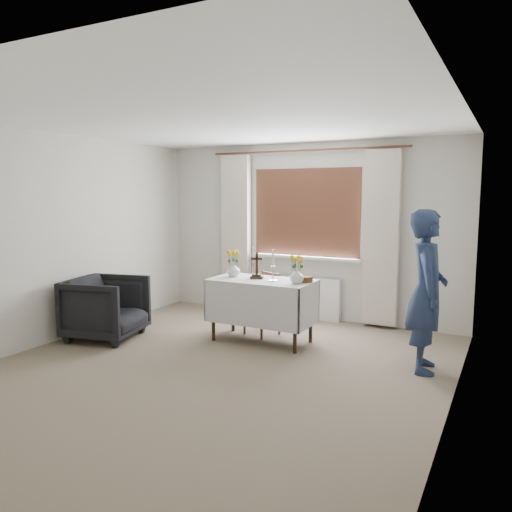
{
  "coord_description": "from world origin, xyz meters",
  "views": [
    {
      "loc": [
        2.65,
        -4.15,
        1.79
      ],
      "look_at": [
        0.01,
        0.91,
        1.07
      ],
      "focal_mm": 35.0,
      "sensor_mm": 36.0,
      "label": 1
    }
  ],
  "objects_px": {
    "armchair": "(106,308)",
    "flower_vase_right": "(297,276)",
    "person": "(427,291)",
    "wooden_chair": "(262,304)",
    "flower_vase_left": "(233,270)",
    "wooden_cross": "(257,265)",
    "altar_table": "(262,311)"
  },
  "relations": [
    {
      "from": "armchair",
      "to": "flower_vase_right",
      "type": "xyz_separation_m",
      "value": [
        2.24,
        0.73,
        0.46
      ]
    },
    {
      "from": "armchair",
      "to": "person",
      "type": "distance_m",
      "value": 3.76
    },
    {
      "from": "wooden_chair",
      "to": "armchair",
      "type": "distance_m",
      "value": 1.94
    },
    {
      "from": "person",
      "to": "flower_vase_left",
      "type": "distance_m",
      "value": 2.33
    },
    {
      "from": "person",
      "to": "wooden_cross",
      "type": "xyz_separation_m",
      "value": [
        -2.0,
        0.15,
        0.11
      ]
    },
    {
      "from": "armchair",
      "to": "wooden_cross",
      "type": "height_order",
      "value": "wooden_cross"
    },
    {
      "from": "armchair",
      "to": "flower_vase_right",
      "type": "distance_m",
      "value": 2.4
    },
    {
      "from": "altar_table",
      "to": "flower_vase_left",
      "type": "bearing_deg",
      "value": 175.13
    },
    {
      "from": "flower_vase_left",
      "to": "armchair",
      "type": "bearing_deg",
      "value": -149.15
    },
    {
      "from": "wooden_chair",
      "to": "flower_vase_left",
      "type": "distance_m",
      "value": 0.58
    },
    {
      "from": "armchair",
      "to": "altar_table",
      "type": "bearing_deg",
      "value": -79.04
    },
    {
      "from": "person",
      "to": "wooden_cross",
      "type": "distance_m",
      "value": 2.0
    },
    {
      "from": "person",
      "to": "wooden_cross",
      "type": "height_order",
      "value": "person"
    },
    {
      "from": "wooden_chair",
      "to": "armchair",
      "type": "xyz_separation_m",
      "value": [
        -1.63,
        -1.04,
        -0.01
      ]
    },
    {
      "from": "wooden_cross",
      "to": "altar_table",
      "type": "bearing_deg",
      "value": -40.78
    },
    {
      "from": "wooden_cross",
      "to": "flower_vase_left",
      "type": "relative_size",
      "value": 1.86
    },
    {
      "from": "wooden_chair",
      "to": "person",
      "type": "xyz_separation_m",
      "value": [
        2.05,
        -0.39,
        0.42
      ]
    },
    {
      "from": "wooden_cross",
      "to": "flower_vase_right",
      "type": "xyz_separation_m",
      "value": [
        0.56,
        -0.08,
        -0.08
      ]
    },
    {
      "from": "altar_table",
      "to": "armchair",
      "type": "bearing_deg",
      "value": -156.36
    },
    {
      "from": "altar_table",
      "to": "wooden_cross",
      "type": "height_order",
      "value": "wooden_cross"
    },
    {
      "from": "flower_vase_right",
      "to": "wooden_chair",
      "type": "bearing_deg",
      "value": 152.35
    },
    {
      "from": "wooden_chair",
      "to": "altar_table",
      "type": "bearing_deg",
      "value": -44.54
    },
    {
      "from": "armchair",
      "to": "flower_vase_left",
      "type": "height_order",
      "value": "flower_vase_left"
    },
    {
      "from": "altar_table",
      "to": "wooden_cross",
      "type": "xyz_separation_m",
      "value": [
        -0.08,
        0.03,
        0.54
      ]
    },
    {
      "from": "armchair",
      "to": "person",
      "type": "height_order",
      "value": "person"
    },
    {
      "from": "altar_table",
      "to": "wooden_chair",
      "type": "bearing_deg",
      "value": 116.34
    },
    {
      "from": "armchair",
      "to": "wooden_cross",
      "type": "bearing_deg",
      "value": -77.06
    },
    {
      "from": "armchair",
      "to": "flower_vase_left",
      "type": "bearing_deg",
      "value": -71.83
    },
    {
      "from": "person",
      "to": "flower_vase_right",
      "type": "height_order",
      "value": "person"
    },
    {
      "from": "altar_table",
      "to": "person",
      "type": "relative_size",
      "value": 0.76
    },
    {
      "from": "altar_table",
      "to": "person",
      "type": "height_order",
      "value": "person"
    },
    {
      "from": "altar_table",
      "to": "flower_vase_right",
      "type": "relative_size",
      "value": 7.15
    }
  ]
}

